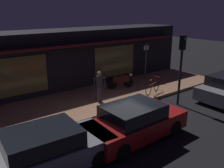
% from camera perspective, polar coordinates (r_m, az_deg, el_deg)
% --- Properties ---
extents(ground_plane, '(60.00, 60.00, 0.00)m').
position_cam_1_polar(ground_plane, '(11.04, 3.55, -8.59)').
color(ground_plane, black).
extents(sidewalk_slab, '(18.00, 4.00, 0.15)m').
position_cam_1_polar(sidewalk_slab, '(13.23, -4.97, -3.77)').
color(sidewalk_slab, '#8C6047').
rests_on(sidewalk_slab, ground_plane).
extents(storefront_building, '(18.00, 3.30, 3.60)m').
position_cam_1_polar(storefront_building, '(15.62, -11.87, 5.81)').
color(storefront_building, black).
rests_on(storefront_building, ground_plane).
extents(motorcycle, '(1.68, 0.67, 0.97)m').
position_cam_1_polar(motorcycle, '(14.79, 2.12, 0.90)').
color(motorcycle, black).
rests_on(motorcycle, sidewalk_slab).
extents(bicycle_parked, '(1.60, 0.57, 0.91)m').
position_cam_1_polar(bicycle_parked, '(14.11, 9.57, -0.73)').
color(bicycle_parked, black).
rests_on(bicycle_parked, sidewalk_slab).
extents(person_bystander, '(0.61, 0.43, 1.67)m').
position_cam_1_polar(person_bystander, '(12.37, -2.97, -0.55)').
color(person_bystander, '#28232D').
rests_on(person_bystander, sidewalk_slab).
extents(sign_post, '(0.44, 0.09, 2.40)m').
position_cam_1_polar(sign_post, '(16.87, 7.99, 5.82)').
color(sign_post, '#47474C').
rests_on(sign_post, sidewalk_slab).
extents(traffic_light_pole, '(0.24, 0.33, 3.60)m').
position_cam_1_polar(traffic_light_pole, '(12.52, 16.11, 5.86)').
color(traffic_light_pole, black).
rests_on(traffic_light_pole, ground_plane).
extents(parked_car_near, '(4.18, 1.95, 1.42)m').
position_cam_1_polar(parked_car_near, '(7.86, -15.27, -14.92)').
color(parked_car_near, black).
rests_on(parked_car_near, ground_plane).
extents(parked_car_far, '(4.12, 1.83, 1.42)m').
position_cam_1_polar(parked_car_far, '(9.34, 5.42, -8.89)').
color(parked_car_far, black).
rests_on(parked_car_far, ground_plane).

